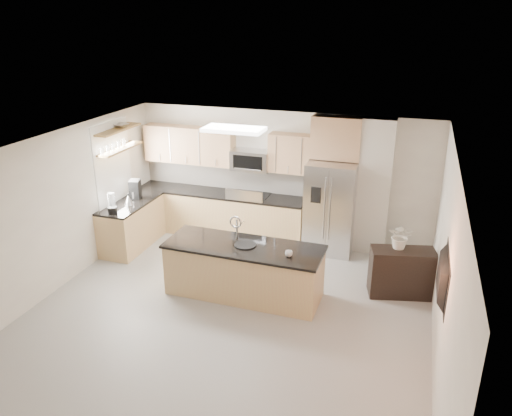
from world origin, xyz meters
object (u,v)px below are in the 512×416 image
(island, at_px, (244,270))
(kettle, at_px, (129,200))
(blender, at_px, (112,204))
(television, at_px, (438,276))
(coffee_maker, at_px, (135,190))
(bowl, at_px, (121,125))
(flower_vase, at_px, (402,230))
(microwave, at_px, (251,160))
(platter, at_px, (245,245))
(cup, at_px, (289,254))
(refrigerator, at_px, (331,207))
(credenza, at_px, (401,273))
(range, at_px, (249,217))

(island, bearing_deg, kettle, 161.23)
(blender, xyz_separation_m, television, (5.58, -1.47, 0.26))
(island, xyz_separation_m, television, (2.87, -0.99, 0.91))
(kettle, relative_size, coffee_maker, 0.61)
(bowl, xyz_separation_m, flower_vase, (5.26, -0.45, -1.25))
(blender, distance_m, bowl, 1.53)
(flower_vase, bearing_deg, microwave, 154.77)
(platter, bearing_deg, bowl, 156.37)
(coffee_maker, bearing_deg, microwave, 24.21)
(kettle, distance_m, television, 5.87)
(kettle, bearing_deg, flower_vase, -1.30)
(cup, distance_m, platter, 0.77)
(refrigerator, bearing_deg, credenza, -42.41)
(bowl, bearing_deg, cup, -21.30)
(bowl, relative_size, television, 0.33)
(credenza, xyz_separation_m, cup, (-1.66, -0.93, 0.52))
(refrigerator, relative_size, island, 0.70)
(refrigerator, distance_m, kettle, 3.86)
(bowl, bearing_deg, television, -21.58)
(blender, distance_m, television, 5.78)
(island, bearing_deg, range, 107.62)
(island, distance_m, platter, 0.45)
(television, bearing_deg, microwave, 47.25)
(kettle, xyz_separation_m, flower_vase, (5.03, -0.11, 0.11))
(range, height_order, television, television)
(flower_vase, bearing_deg, island, -160.57)
(platter, relative_size, flower_vase, 0.54)
(platter, xyz_separation_m, bowl, (-2.91, 1.27, 1.49))
(credenza, bearing_deg, range, 142.94)
(blender, height_order, television, television)
(credenza, distance_m, blender, 5.21)
(cup, relative_size, blender, 0.29)
(coffee_maker, height_order, flower_vase, flower_vase)
(range, height_order, blender, blender)
(cup, bearing_deg, credenza, 29.27)
(cup, xyz_separation_m, blender, (-3.50, 0.62, 0.16))
(range, distance_m, coffee_maker, 2.33)
(refrigerator, bearing_deg, coffee_maker, -168.39)
(refrigerator, relative_size, television, 1.65)
(credenza, bearing_deg, blender, 169.91)
(cup, height_order, kettle, kettle)
(kettle, relative_size, television, 0.21)
(cup, xyz_separation_m, television, (2.09, -0.85, 0.42))
(range, bearing_deg, microwave, 90.00)
(microwave, height_order, refrigerator, microwave)
(blender, distance_m, coffee_maker, 0.83)
(coffee_maker, bearing_deg, platter, -25.22)
(credenza, height_order, flower_vase, flower_vase)
(range, xyz_separation_m, platter, (0.66, -2.12, 0.42))
(refrigerator, xyz_separation_m, island, (-1.02, -2.08, -0.45))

